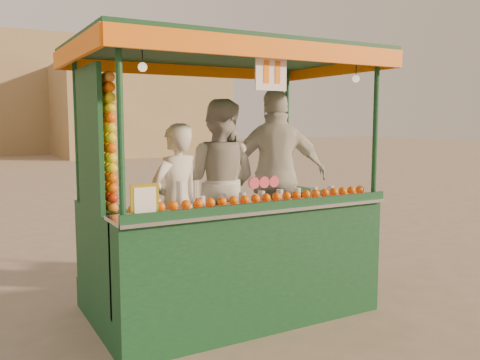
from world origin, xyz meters
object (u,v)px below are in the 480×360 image
juice_cart (224,230)px  vendor_left (176,203)px  vendor_middle (219,182)px  vendor_right (277,176)px

juice_cart → vendor_left: juice_cart is taller
vendor_left → vendor_middle: size_ratio=0.86×
vendor_middle → vendor_right: 0.65m
juice_cart → vendor_right: 1.10m
juice_cart → vendor_middle: juice_cart is taller
vendor_left → vendor_right: size_ratio=0.80×
vendor_left → vendor_right: bearing=166.2°
vendor_left → vendor_right: (1.27, 0.12, 0.19)m
juice_cart → vendor_middle: bearing=66.5°
juice_cart → vendor_right: size_ratio=1.47×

